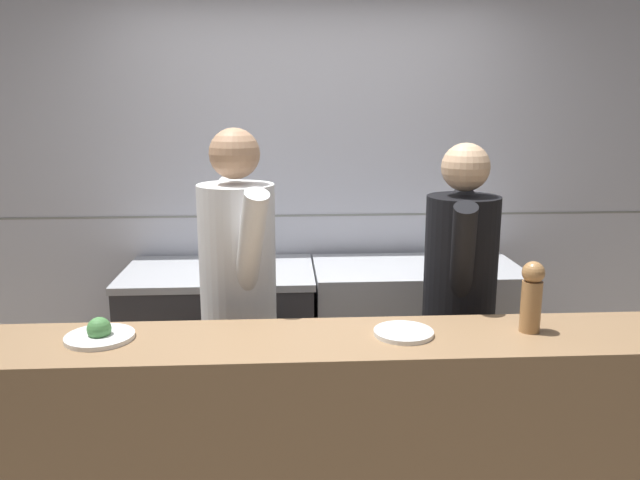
{
  "coord_description": "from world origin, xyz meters",
  "views": [
    {
      "loc": [
        -0.17,
        -2.4,
        1.86
      ],
      "look_at": [
        0.02,
        0.79,
        1.15
      ],
      "focal_mm": 35.0,
      "sensor_mm": 36.0,
      "label": 1
    }
  ],
  "objects_px": {
    "pepper_mill": "(532,295)",
    "plated_dish_main": "(100,334)",
    "chef_sous": "(459,300)",
    "stock_pot": "(235,253)",
    "chef_head_cook": "(239,294)",
    "plated_dish_appetiser": "(404,333)",
    "oven_range": "(221,342)"
  },
  "relations": [
    {
      "from": "plated_dish_appetiser",
      "to": "chef_head_cook",
      "type": "xyz_separation_m",
      "value": [
        -0.67,
        0.59,
        -0.02
      ]
    },
    {
      "from": "stock_pot",
      "to": "pepper_mill",
      "type": "xyz_separation_m",
      "value": [
        1.24,
        -1.31,
        0.14
      ]
    },
    {
      "from": "plated_dish_appetiser",
      "to": "chef_sous",
      "type": "relative_size",
      "value": 0.14
    },
    {
      "from": "chef_sous",
      "to": "chef_head_cook",
      "type": "bearing_deg",
      "value": -167.14
    },
    {
      "from": "oven_range",
      "to": "plated_dish_appetiser",
      "type": "xyz_separation_m",
      "value": [
        0.84,
        -1.31,
        0.54
      ]
    },
    {
      "from": "plated_dish_appetiser",
      "to": "chef_sous",
      "type": "height_order",
      "value": "chef_sous"
    },
    {
      "from": "pepper_mill",
      "to": "chef_sous",
      "type": "height_order",
      "value": "chef_sous"
    },
    {
      "from": "stock_pot",
      "to": "chef_head_cook",
      "type": "xyz_separation_m",
      "value": [
        0.07,
        -0.73,
        -0.02
      ]
    },
    {
      "from": "plated_dish_main",
      "to": "chef_sous",
      "type": "relative_size",
      "value": 0.15
    },
    {
      "from": "plated_dish_main",
      "to": "pepper_mill",
      "type": "bearing_deg",
      "value": -0.47
    },
    {
      "from": "oven_range",
      "to": "pepper_mill",
      "type": "distance_m",
      "value": 1.99
    },
    {
      "from": "plated_dish_appetiser",
      "to": "pepper_mill",
      "type": "height_order",
      "value": "pepper_mill"
    },
    {
      "from": "chef_sous",
      "to": "plated_dish_main",
      "type": "bearing_deg",
      "value": -146.03
    },
    {
      "from": "stock_pot",
      "to": "chef_head_cook",
      "type": "height_order",
      "value": "chef_head_cook"
    },
    {
      "from": "pepper_mill",
      "to": "chef_head_cook",
      "type": "bearing_deg",
      "value": 153.58
    },
    {
      "from": "plated_dish_appetiser",
      "to": "stock_pot",
      "type": "bearing_deg",
      "value": 119.32
    },
    {
      "from": "pepper_mill",
      "to": "chef_sous",
      "type": "xyz_separation_m",
      "value": [
        -0.12,
        0.55,
        -0.2
      ]
    },
    {
      "from": "stock_pot",
      "to": "plated_dish_appetiser",
      "type": "bearing_deg",
      "value": -60.68
    },
    {
      "from": "pepper_mill",
      "to": "plated_dish_main",
      "type": "bearing_deg",
      "value": 179.53
    },
    {
      "from": "chef_head_cook",
      "to": "plated_dish_appetiser",
      "type": "bearing_deg",
      "value": -60.76
    },
    {
      "from": "stock_pot",
      "to": "chef_sous",
      "type": "height_order",
      "value": "chef_sous"
    },
    {
      "from": "stock_pot",
      "to": "chef_head_cook",
      "type": "relative_size",
      "value": 0.16
    },
    {
      "from": "pepper_mill",
      "to": "chef_head_cook",
      "type": "height_order",
      "value": "chef_head_cook"
    },
    {
      "from": "plated_dish_main",
      "to": "chef_head_cook",
      "type": "height_order",
      "value": "chef_head_cook"
    },
    {
      "from": "oven_range",
      "to": "stock_pot",
      "type": "relative_size",
      "value": 4.0
    },
    {
      "from": "oven_range",
      "to": "plated_dish_main",
      "type": "relative_size",
      "value": 4.3
    },
    {
      "from": "stock_pot",
      "to": "pepper_mill",
      "type": "height_order",
      "value": "pepper_mill"
    },
    {
      "from": "oven_range",
      "to": "plated_dish_appetiser",
      "type": "relative_size",
      "value": 4.81
    },
    {
      "from": "stock_pot",
      "to": "oven_range",
      "type": "bearing_deg",
      "value": -176.03
    },
    {
      "from": "plated_dish_appetiser",
      "to": "pepper_mill",
      "type": "distance_m",
      "value": 0.52
    },
    {
      "from": "stock_pot",
      "to": "pepper_mill",
      "type": "bearing_deg",
      "value": -46.61
    },
    {
      "from": "plated_dish_appetiser",
      "to": "chef_head_cook",
      "type": "relative_size",
      "value": 0.13
    }
  ]
}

